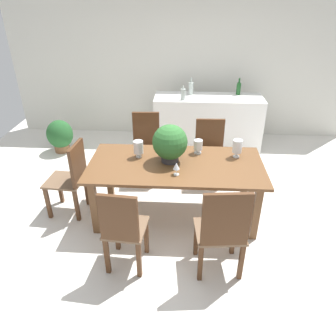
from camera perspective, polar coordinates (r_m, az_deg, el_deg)
name	(u,v)px	position (r m, az deg, el deg)	size (l,w,h in m)	color
ground_plane	(176,206)	(4.31, 1.38, -6.86)	(7.04, 7.04, 0.00)	silver
back_wall	(182,67)	(6.20, 2.47, 17.74)	(6.40, 0.10, 2.60)	silver
dining_table	(176,170)	(3.81, 1.40, -0.42)	(2.08, 1.01, 0.75)	brown
chair_near_right	(222,229)	(3.09, 9.76, -10.80)	(0.52, 0.47, 1.04)	#4C2D19
chair_head_end	(72,176)	(4.10, -16.92, -1.38)	(0.48, 0.46, 0.98)	#4C2D19
chair_far_left	(146,144)	(4.72, -3.94, 4.41)	(0.45, 0.43, 1.02)	#4C2D19
chair_far_right	(210,147)	(4.72, 7.48, 3.70)	(0.46, 0.43, 0.93)	#4C2D19
chair_near_left	(123,228)	(3.15, -8.12, -10.62)	(0.44, 0.45, 0.98)	#4C2D19
flower_centerpiece	(170,143)	(3.71, 0.35, 4.53)	(0.41, 0.41, 0.46)	#333338
crystal_vase_left	(138,147)	(3.87, -5.34, 3.71)	(0.12, 0.12, 0.21)	silver
crystal_vase_center_near	(237,147)	(3.95, 12.35, 3.77)	(0.12, 0.12, 0.22)	silver
crystal_vase_right	(198,145)	(3.98, 5.43, 4.05)	(0.11, 0.11, 0.18)	silver
wine_glass	(176,166)	(3.49, 1.51, 0.31)	(0.07, 0.07, 0.15)	silver
kitchen_counter	(207,123)	(5.74, 7.06, 8.00)	(1.86, 0.63, 0.95)	white
wine_bottle_green	(183,94)	(5.38, 2.73, 13.13)	(0.08, 0.08, 0.23)	#B2BFB7
wine_bottle_dark	(239,88)	(5.79, 12.57, 13.81)	(0.07, 0.07, 0.28)	#194C1E
wine_bottle_amber	(191,88)	(5.68, 4.15, 14.12)	(0.08, 0.08, 0.28)	#B2BFB7
potted_plant_floor	(60,135)	(5.94, -18.83, 5.59)	(0.45, 0.45, 0.58)	brown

